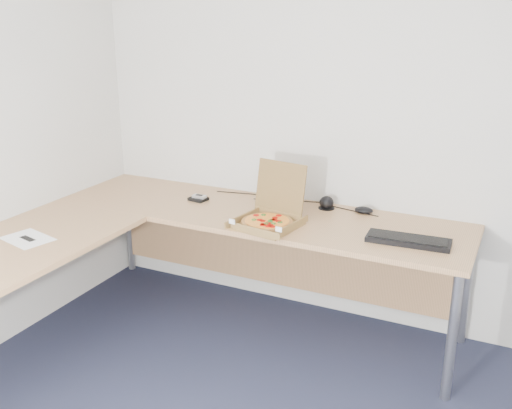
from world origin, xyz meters
The scene contains 11 objects.
room_shell centered at (0.00, 0.00, 1.25)m, with size 3.50×3.50×2.50m, color beige, non-canonical shape.
desk centered at (-0.82, 0.97, 0.70)m, with size 2.50×2.20×0.73m.
pizza_box centered at (-0.34, 1.22, 0.77)m, with size 0.32×0.37×0.33m.
drinking_glass centered at (-0.36, 1.58, 0.79)m, with size 0.06×0.06×0.11m, color silver.
keyboard centered at (0.42, 1.30, 0.74)m, with size 0.43×0.15×0.03m, color black.
mouse centered at (0.08, 1.65, 0.75)m, with size 0.11×0.07×0.04m, color black.
wallet centered at (-0.93, 1.44, 0.74)m, with size 0.11×0.09×0.02m, color black.
phone centered at (-0.93, 1.45, 0.76)m, with size 0.09×0.04×0.02m, color #B2B5BA.
paper_sheet centered at (-1.41, 0.49, 0.73)m, with size 0.27×0.19×0.00m, color white.
dome_speaker centered at (-0.15, 1.64, 0.77)m, with size 0.10×0.10×0.08m, color black.
cable_bundle centered at (-0.39, 1.68, 0.73)m, with size 0.53×0.04×0.01m, color black, non-canonical shape.
Camera 1 is at (0.92, -1.58, 1.87)m, focal length 41.04 mm.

